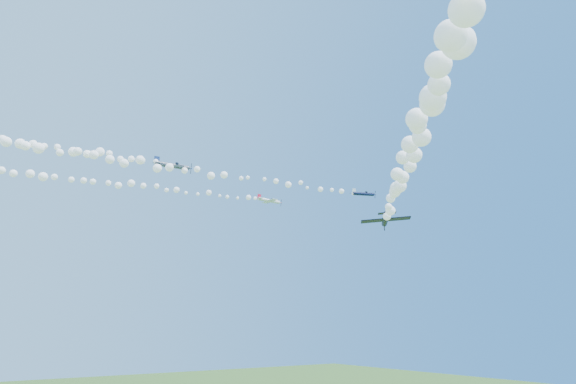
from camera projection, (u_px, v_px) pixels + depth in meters
plane_white at (270, 201)px, 122.00m from camera, size 6.89×7.27×2.52m
smoke_trail_white at (82, 180)px, 103.53m from camera, size 82.92×15.47×2.92m
plane_navy at (364, 194)px, 101.25m from camera, size 6.15×6.30×1.98m
smoke_trail_navy at (163, 166)px, 83.14m from camera, size 79.78×13.73×2.45m
plane_grey at (173, 166)px, 86.82m from camera, size 7.30×7.44×2.23m
plane_black at (386, 219)px, 80.85m from camera, size 7.28×7.10×2.89m
smoke_trail_black at (414, 142)px, 46.48m from camera, size 45.47×50.85×3.17m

